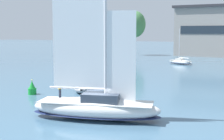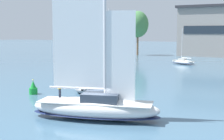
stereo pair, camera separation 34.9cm
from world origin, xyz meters
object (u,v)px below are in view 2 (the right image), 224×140
at_px(sailboat_moored_mid_channel, 106,65).
at_px(motor_tender, 82,88).
at_px(sailboat_main, 95,105).
at_px(channel_buoy, 33,88).
at_px(sailboat_moored_near_marina, 183,62).
at_px(tree_shore_center, 138,24).

bearing_deg(sailboat_moored_mid_channel, motor_tender, -69.16).
bearing_deg(sailboat_main, channel_buoy, 153.39).
bearing_deg(channel_buoy, sailboat_main, -26.61).
xyz_separation_m(motor_tender, channel_buoy, (-4.20, -3.52, 0.15)).
bearing_deg(sailboat_moored_mid_channel, channel_buoy, -81.33).
height_order(sailboat_moored_near_marina, channel_buoy, sailboat_moored_near_marina).
xyz_separation_m(sailboat_main, motor_tender, (-7.00, 9.13, -0.61)).
distance_m(sailboat_main, sailboat_moored_near_marina, 45.70).
bearing_deg(channel_buoy, sailboat_moored_near_marina, 80.16).
relative_size(sailboat_main, motor_tender, 3.27).
xyz_separation_m(sailboat_main, sailboat_moored_mid_channel, (-14.90, 29.89, -0.36)).
bearing_deg(channel_buoy, tree_shore_center, 101.13).
height_order(tree_shore_center, sailboat_moored_near_marina, tree_shore_center).
distance_m(sailboat_moored_near_marina, sailboat_moored_mid_channel, 18.88).
bearing_deg(sailboat_moored_near_marina, motor_tender, -94.28).
bearing_deg(tree_shore_center, motor_tender, -74.16).
bearing_deg(sailboat_moored_near_marina, tree_shore_center, 133.17).
height_order(sailboat_moored_mid_channel, channel_buoy, sailboat_moored_mid_channel).
xyz_separation_m(sailboat_moored_near_marina, motor_tender, (-2.72, -36.36, -0.01)).
distance_m(sailboat_main, sailboat_moored_mid_channel, 33.40).
bearing_deg(motor_tender, tree_shore_center, 105.84).
relative_size(tree_shore_center, channel_buoy, 7.74).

